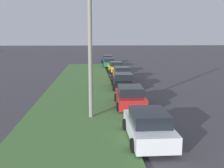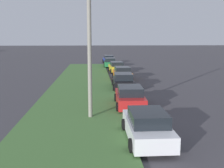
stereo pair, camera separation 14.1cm
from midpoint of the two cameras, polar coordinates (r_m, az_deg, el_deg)
The scene contains 9 objects.
grass_median at distance 17.82m, azimuth -7.47°, elevation -5.47°, with size 60.00×6.00×0.12m, color #477238.
parked_car_white at distance 12.64m, azimuth 7.79°, elevation -8.87°, with size 4.31×2.04×1.47m.
parked_car_red at distance 18.54m, azimuth 4.03°, elevation -2.72°, with size 4.36×2.13×1.47m.
parked_car_black at distance 25.09m, azimuth 2.54°, elevation 0.63°, with size 4.36×2.13×1.47m.
parked_car_orange at distance 30.52m, azimuth 2.29°, elevation 2.29°, with size 4.34×2.10×1.47m.
parked_car_yellow at distance 36.80m, azimuth 1.10°, elevation 3.61°, with size 4.39×2.20×1.47m.
parked_car_green at distance 43.47m, azimuth -0.32°, elevation 4.58°, with size 4.37×2.16×1.47m.
parked_car_blue at distance 49.86m, azimuth -0.66°, elevation 5.27°, with size 4.38×2.17×1.47m.
streetlight at distance 15.28m, azimuth -3.25°, elevation 8.49°, with size 0.95×2.83×7.50m.
Camera 2 is at (-7.15, 7.10, 4.77)m, focal length 43.01 mm.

